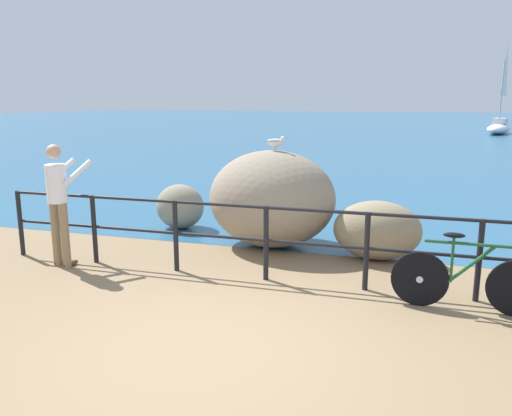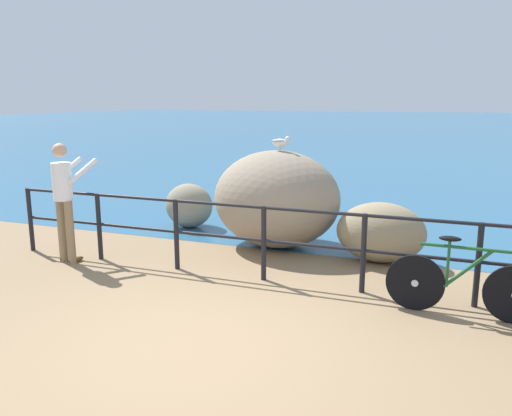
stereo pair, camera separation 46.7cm
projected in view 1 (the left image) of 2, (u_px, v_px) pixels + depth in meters
The scene contains 10 objects.
ground_plane at pixel (369, 152), 23.82m from camera, with size 120.00×120.00×0.10m, color #846B4C.
sea_surface at pixel (392, 123), 50.41m from camera, with size 120.00×90.00×0.01m, color #285B7F.
promenade_railing at pixel (266, 234), 6.83m from camera, with size 7.99×0.07×1.02m.
bicycle at pixel (482, 274), 5.80m from camera, with size 1.70×0.48×0.92m.
person_at_railing at pixel (59, 199), 7.33m from camera, with size 0.55×0.68×1.78m.
breakwater_boulder_main at pixel (272, 199), 8.40m from camera, with size 2.09×1.74×1.59m.
breakwater_boulder_left at pixel (180, 207), 9.62m from camera, with size 0.91×0.76×0.84m.
breakwater_boulder_right at pixel (377, 230), 7.77m from camera, with size 1.32×0.90×0.90m.
seagull at pixel (276, 142), 8.18m from camera, with size 0.34×0.13×0.23m.
sailboat at pixel (499, 124), 35.21m from camera, with size 2.61×4.59×6.16m.
Camera 1 is at (1.75, -4.35, 2.41)m, focal length 35.98 mm.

